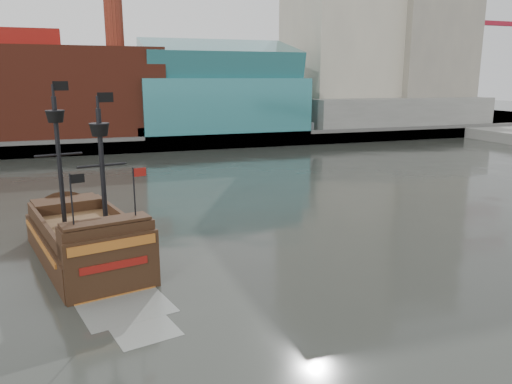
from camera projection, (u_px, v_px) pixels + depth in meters
name	position (u px, v px, depth m)	size (l,w,h in m)	color
ground	(383.00, 309.00, 26.88)	(400.00, 400.00, 0.00)	#2C2F29
promenade_far	(152.00, 129.00, 111.33)	(220.00, 60.00, 2.00)	slate
seawall	(175.00, 143.00, 84.11)	(220.00, 1.00, 2.60)	#4C4C49
skyline	(177.00, 15.00, 100.86)	(149.00, 45.00, 62.00)	#7F664C
crane_a	(475.00, 48.00, 123.22)	(22.50, 4.00, 32.25)	slate
crane_b	(475.00, 64.00, 136.29)	(19.10, 4.00, 26.25)	slate
pirate_ship	(86.00, 245.00, 33.53)	(8.77, 17.80, 12.80)	black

